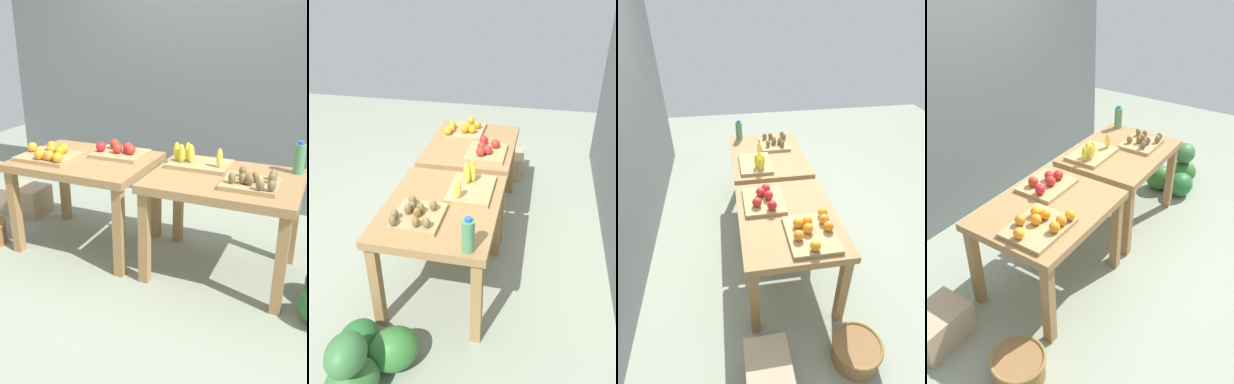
# 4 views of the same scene
# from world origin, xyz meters

# --- Properties ---
(ground_plane) EXTENTS (8.00, 8.00, 0.00)m
(ground_plane) POSITION_xyz_m (0.00, 0.00, 0.00)
(ground_plane) COLOR gray
(display_table_left) EXTENTS (1.04, 0.80, 0.75)m
(display_table_left) POSITION_xyz_m (-0.56, 0.00, 0.64)
(display_table_left) COLOR olive
(display_table_left) RESTS_ON ground_plane
(display_table_right) EXTENTS (1.04, 0.80, 0.75)m
(display_table_right) POSITION_xyz_m (0.56, 0.00, 0.64)
(display_table_right) COLOR olive
(display_table_right) RESTS_ON ground_plane
(orange_bin) EXTENTS (0.44, 0.36, 0.11)m
(orange_bin) POSITION_xyz_m (-0.80, -0.13, 0.78)
(orange_bin) COLOR tan
(orange_bin) RESTS_ON display_table_left
(apple_bin) EXTENTS (0.40, 0.34, 0.11)m
(apple_bin) POSITION_xyz_m (-0.35, 0.17, 0.78)
(apple_bin) COLOR tan
(apple_bin) RESTS_ON display_table_left
(banana_crate) EXTENTS (0.44, 0.32, 0.17)m
(banana_crate) POSITION_xyz_m (0.31, 0.15, 0.78)
(banana_crate) COLOR tan
(banana_crate) RESTS_ON display_table_right
(kiwi_bin) EXTENTS (0.37, 0.32, 0.10)m
(kiwi_bin) POSITION_xyz_m (0.76, -0.12, 0.78)
(kiwi_bin) COLOR tan
(kiwi_bin) RESTS_ON display_table_right
(water_bottle) EXTENTS (0.08, 0.08, 0.23)m
(water_bottle) POSITION_xyz_m (1.01, 0.28, 0.86)
(water_bottle) COLOR #4C8C59
(water_bottle) RESTS_ON display_table_right
(watermelon_pile) EXTENTS (0.67, 0.60, 0.48)m
(watermelon_pile) POSITION_xyz_m (1.43, -0.26, 0.17)
(watermelon_pile) COLOR #376B32
(watermelon_pile) RESTS_ON ground_plane
(wicker_basket) EXTENTS (0.36, 0.36, 0.19)m
(wicker_basket) POSITION_xyz_m (-1.36, -0.35, 0.10)
(wicker_basket) COLOR olive
(wicker_basket) RESTS_ON ground_plane
(cardboard_produce_box) EXTENTS (0.40, 0.30, 0.27)m
(cardboard_produce_box) POSITION_xyz_m (-1.45, 0.30, 0.14)
(cardboard_produce_box) COLOR tan
(cardboard_produce_box) RESTS_ON ground_plane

